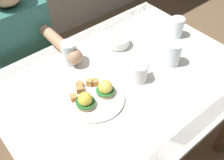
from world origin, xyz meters
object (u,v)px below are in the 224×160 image
at_px(fruit_bowl, 118,42).
at_px(water_glass_near, 173,55).
at_px(dining_table, 123,93).
at_px(coffee_mug, 139,72).
at_px(eggs_benedict_plate, 95,96).
at_px(diner_person, 25,52).
at_px(fork, 190,99).
at_px(water_glass_extra, 177,28).
at_px(water_glass_far, 70,54).

height_order(fruit_bowl, water_glass_near, water_glass_near).
relative_size(dining_table, coffee_mug, 10.77).
xyz_separation_m(coffee_mug, water_glass_near, (0.21, -0.02, 0.00)).
height_order(dining_table, coffee_mug, coffee_mug).
bearing_deg(eggs_benedict_plate, diner_person, 94.80).
bearing_deg(eggs_benedict_plate, dining_table, 4.50).
xyz_separation_m(fork, water_glass_extra, (0.32, 0.36, 0.05)).
bearing_deg(fruit_bowl, dining_table, -124.38).
height_order(eggs_benedict_plate, water_glass_extra, water_glass_extra).
relative_size(water_glass_far, diner_person, 0.11).
distance_m(dining_table, eggs_benedict_plate, 0.23).
bearing_deg(diner_person, dining_table, -68.02).
bearing_deg(water_glass_far, water_glass_near, -40.88).
bearing_deg(water_glass_near, fork, -119.15).
xyz_separation_m(eggs_benedict_plate, fork, (0.33, -0.27, -0.02)).
relative_size(water_glass_extra, diner_person, 0.10).
height_order(coffee_mug, water_glass_near, water_glass_near).
relative_size(eggs_benedict_plate, water_glass_near, 2.16).
bearing_deg(water_glass_far, coffee_mug, -60.03).
height_order(fruit_bowl, fork, fruit_bowl).
height_order(water_glass_far, diner_person, diner_person).
relative_size(fruit_bowl, coffee_mug, 1.08).
height_order(fork, water_glass_near, water_glass_near).
distance_m(dining_table, fruit_bowl, 0.29).
xyz_separation_m(fork, diner_person, (-0.38, 0.89, -0.09)).
relative_size(dining_table, eggs_benedict_plate, 4.44).
distance_m(fork, diner_person, 0.97).
xyz_separation_m(water_glass_near, water_glass_far, (-0.39, 0.34, 0.00)).
xyz_separation_m(fruit_bowl, diner_person, (-0.39, 0.39, -0.12)).
xyz_separation_m(fork, water_glass_near, (0.12, 0.22, 0.05)).
bearing_deg(water_glass_near, water_glass_extra, 36.02).
bearing_deg(water_glass_near, dining_table, 164.38).
xyz_separation_m(eggs_benedict_plate, coffee_mug, (0.24, -0.03, 0.03)).
xyz_separation_m(coffee_mug, diner_person, (-0.29, 0.65, -0.14)).
height_order(dining_table, diner_person, diner_person).
bearing_deg(fruit_bowl, fork, -90.46).
height_order(water_glass_near, water_glass_far, water_glass_near).
bearing_deg(water_glass_extra, dining_table, -171.25).
height_order(coffee_mug, fork, coffee_mug).
xyz_separation_m(eggs_benedict_plate, diner_person, (-0.05, 0.62, -0.11)).
xyz_separation_m(water_glass_extra, diner_person, (-0.70, 0.53, -0.14)).
relative_size(fruit_bowl, diner_person, 0.11).
height_order(eggs_benedict_plate, fruit_bowl, eggs_benedict_plate).
bearing_deg(water_glass_far, eggs_benedict_plate, -101.97).
relative_size(eggs_benedict_plate, fork, 1.95).
relative_size(dining_table, water_glass_far, 9.81).
relative_size(coffee_mug, fork, 0.81).
xyz_separation_m(fruit_bowl, water_glass_near, (0.12, -0.28, 0.02)).
distance_m(eggs_benedict_plate, diner_person, 0.63).
xyz_separation_m(fruit_bowl, water_glass_extra, (0.31, -0.14, 0.02)).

